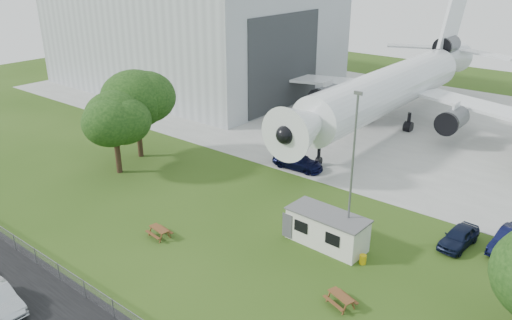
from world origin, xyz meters
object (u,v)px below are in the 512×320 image
Objects in this scene: hangar at (192,28)px; picnic_west at (160,237)px; airliner at (394,85)px; picnic_east at (340,305)px; site_cabin at (327,229)px.

hangar reaches higher than picnic_west.
airliner is 26.52× the size of picnic_east.
picnic_west is (-10.77, -7.26, -1.31)m from site_cabin.
picnic_west is 15.33m from picnic_east.
picnic_west and picnic_east have the same top height.
airliner is 26.52× the size of picnic_west.
site_cabin is at bearing 146.98° from picnic_east.
site_cabin is at bearing -34.08° from hangar.
picnic_east is (4.47, -5.63, -1.31)m from site_cabin.
hangar is at bearing 162.43° from picnic_east.
picnic_east is (49.18, -35.87, -9.41)m from hangar.
site_cabin is at bearing -73.81° from airliner.
picnic_east is (15.24, 1.63, 0.00)m from picnic_west.
site_cabin is (44.71, -30.24, -8.09)m from hangar.
airliner reaches higher than picnic_west.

